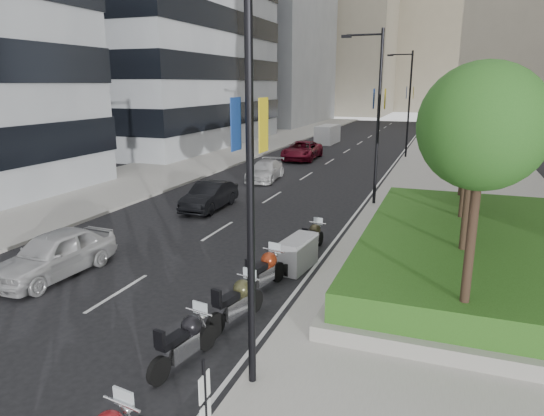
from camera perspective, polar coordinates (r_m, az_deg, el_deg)
The scene contains 27 objects.
ground at distance 12.57m, azimuth -23.58°, elevation -17.22°, with size 160.00×160.00×0.00m, color black.
sidewalk_right at distance 38.01m, azimuth 21.67°, elevation 3.92°, with size 10.00×100.00×0.15m, color #9E9B93.
sidewalk_left at distance 42.87m, azimuth -7.69°, elevation 5.90°, with size 8.00×100.00×0.15m, color #9E9B93.
lane_edge at distance 38.23m, azimuth 13.70°, elevation 4.48°, with size 0.12×100.00×0.01m, color silver.
lane_centre at distance 39.14m, azimuth 6.11°, elevation 5.03°, with size 0.12×100.00×0.01m, color silver.
building_grey_far at distance 84.22m, azimuth -2.29°, elevation 20.32°, with size 22.00×26.00×30.00m, color gray.
building_cream_left at distance 111.05m, azimuth 7.06°, elevation 19.84°, with size 26.00×24.00×34.00m, color #B7AD93.
building_cream_centre at distance 128.23m, azimuth 18.57°, elevation 19.40°, with size 30.00×24.00×38.00m, color #B7AD93.
planter at distance 18.60m, azimuth 25.75°, elevation -5.88°, with size 10.00×14.00×0.40m, color gray.
hedge at distance 18.41m, azimuth 25.95°, elevation -4.12°, with size 9.40×13.40×0.80m, color #214212.
tree_0 at distance 11.53m, azimuth 23.57°, elevation 8.66°, with size 2.80×2.80×6.30m.
tree_1 at distance 15.51m, azimuth 22.86°, elevation 9.92°, with size 2.80×2.80×6.30m.
tree_2 at distance 19.50m, azimuth 22.45°, elevation 10.66°, with size 2.80×2.80×6.30m.
tree_3 at distance 23.50m, azimuth 22.17°, elevation 11.15°, with size 2.80×2.80×6.30m.
lamp_post_0 at distance 9.34m, azimuth -3.51°, elevation 6.52°, with size 2.34×0.45×9.00m.
lamp_post_1 at distance 25.77m, azimuth 12.11°, elevation 11.27°, with size 2.34×0.45×9.00m.
lamp_post_2 at distance 43.65m, azimuth 15.66°, elevation 12.24°, with size 2.34×0.45×9.00m.
motorcycle_2 at distance 11.71m, azimuth -10.20°, elevation -15.14°, with size 0.77×2.28×1.15m.
motorcycle_3 at distance 13.35m, azimuth -4.18°, elevation -10.95°, with size 0.88×2.35×1.19m.
motorcycle_4 at distance 15.31m, azimuth -0.88°, elevation -7.45°, with size 0.82×2.39×1.20m.
motorcycle_5 at distance 17.04m, azimuth 3.07°, elevation -5.39°, with size 0.99×1.99×1.15m.
motorcycle_6 at distance 18.92m, azimuth 4.81°, elevation -3.45°, with size 0.69×2.08×1.04m.
car_a at distance 17.98m, azimuth -24.24°, elevation -4.95°, with size 1.83×4.55×1.55m, color #B8B8BA.
car_b at distance 25.32m, azimuth -7.38°, elevation 1.42°, with size 1.47×4.23×1.39m, color black.
car_c at distance 32.76m, azimuth -0.81°, elevation 4.43°, with size 1.84×4.52×1.31m, color #B8B9BB.
car_d at distance 41.90m, azimuth 3.55°, elevation 6.77°, with size 2.59×5.61×1.56m, color maroon.
delivery_van at distance 53.54m, azimuth 6.50°, elevation 8.51°, with size 1.88×4.66×1.94m.
Camera 1 is at (7.87, -7.47, 6.35)m, focal length 32.00 mm.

